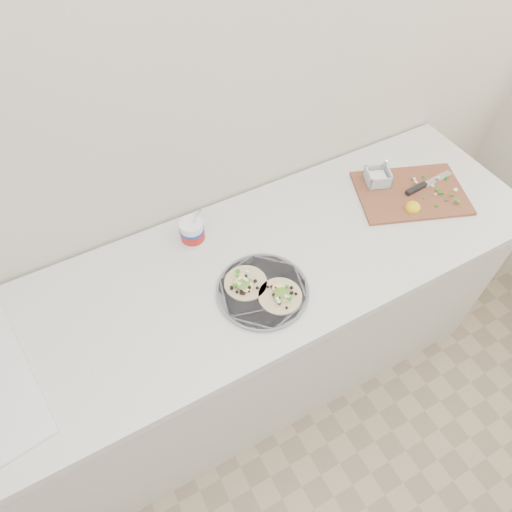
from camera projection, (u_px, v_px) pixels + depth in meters
name	position (u px, v px, depth m)	size (l,w,h in m)	color
counter	(218.00, 344.00, 1.86)	(2.44, 0.66, 0.90)	silver
taco_plate	(263.00, 289.00, 1.46)	(0.30, 0.30, 0.04)	slate
tub	(193.00, 230.00, 1.56)	(0.09, 0.09, 0.19)	white
cutboard	(409.00, 189.00, 1.75)	(0.48, 0.41, 0.07)	brown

